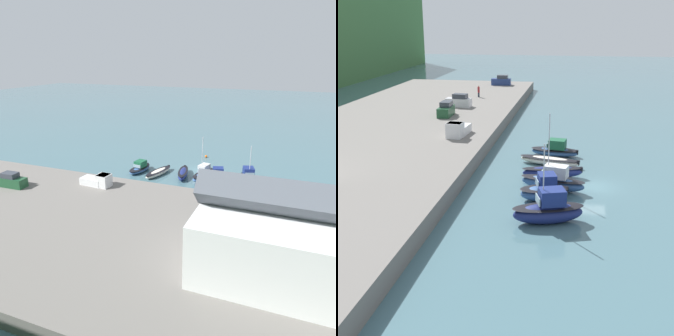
% 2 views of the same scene
% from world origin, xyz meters
% --- Properties ---
extents(ground_plane, '(320.00, 320.00, 0.00)m').
position_xyz_m(ground_plane, '(0.00, 0.00, 0.00)').
color(ground_plane, '#476B75').
extents(quay_promenade, '(126.12, 28.94, 1.79)m').
position_xyz_m(quay_promenade, '(0.00, 27.41, 0.90)').
color(quay_promenade, slate).
rests_on(quay_promenade, ground_plane).
extents(harbor_clubhouse, '(18.63, 9.57, 9.18)m').
position_xyz_m(harbor_clubhouse, '(-17.22, 29.59, 5.14)').
color(harbor_clubhouse, white).
rests_on(harbor_clubhouse, quay_promenade).
extents(moored_boat_0, '(4.01, 6.41, 6.77)m').
position_xyz_m(moored_boat_0, '(-9.24, 3.92, 1.10)').
color(moored_boat_0, navy).
rests_on(moored_boat_0, ground_plane).
extents(moored_boat_1, '(3.56, 5.02, 2.55)m').
position_xyz_m(moored_boat_1, '(-4.30, 4.64, 0.93)').
color(moored_boat_1, '#33568E').
rests_on(moored_boat_1, ground_plane).
extents(moored_boat_2, '(3.31, 6.75, 7.62)m').
position_xyz_m(moored_boat_2, '(-1.57, 4.05, 0.94)').
color(moored_boat_2, '#33568E').
rests_on(moored_boat_2, ground_plane).
extents(moored_boat_3, '(2.89, 6.67, 1.26)m').
position_xyz_m(moored_boat_3, '(2.02, 4.33, 0.67)').
color(moored_boat_3, navy).
rests_on(moored_boat_3, ground_plane).
extents(moored_boat_4, '(3.38, 7.37, 0.93)m').
position_xyz_m(moored_boat_4, '(6.48, 4.96, 0.50)').
color(moored_boat_4, white).
rests_on(moored_boat_4, ground_plane).
extents(moored_boat_5, '(3.05, 6.11, 2.05)m').
position_xyz_m(moored_boat_5, '(10.33, 4.58, 0.72)').
color(moored_boat_5, '#33568E').
rests_on(moored_boat_5, ground_plane).
extents(parked_car_0, '(4.25, 1.92, 2.16)m').
position_xyz_m(parked_car_0, '(22.92, 21.99, 2.71)').
color(parked_car_0, '#1E4C2D').
rests_on(parked_car_0, quay_promenade).
extents(pickup_truck_0, '(4.85, 2.26, 1.90)m').
position_xyz_m(pickup_truck_0, '(11.14, 17.03, 2.62)').
color(pickup_truck_0, silver).
rests_on(pickup_truck_0, quay_promenade).
extents(mooring_buoy_0, '(0.53, 0.53, 0.53)m').
position_xyz_m(mooring_buoy_0, '(1.23, -8.47, 0.27)').
color(mooring_buoy_0, orange).
rests_on(mooring_buoy_0, ground_plane).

